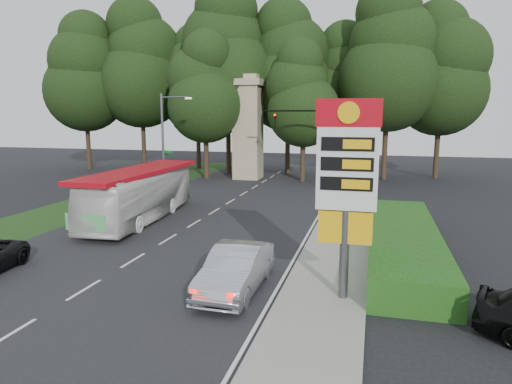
% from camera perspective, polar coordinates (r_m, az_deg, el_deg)
% --- Properties ---
extents(ground, '(120.00, 120.00, 0.00)m').
position_cam_1_polar(ground, '(17.77, -21.62, -11.96)').
color(ground, black).
rests_on(ground, ground).
extents(road_surface, '(14.00, 80.00, 0.02)m').
position_cam_1_polar(road_surface, '(27.86, -6.98, -3.49)').
color(road_surface, black).
rests_on(road_surface, ground).
extents(sidewalk_right, '(3.00, 80.00, 0.12)m').
position_cam_1_polar(sidewalk_right, '(26.01, 10.77, -4.44)').
color(sidewalk_right, gray).
rests_on(sidewalk_right, ground).
extents(grass_verge_left, '(5.00, 50.00, 0.02)m').
position_cam_1_polar(grass_verge_left, '(37.36, -17.22, -0.47)').
color(grass_verge_left, '#193814').
rests_on(grass_verge_left, ground).
extents(hedge, '(3.00, 14.00, 1.20)m').
position_cam_1_polar(hedge, '(22.01, 17.94, -5.91)').
color(hedge, '#1A4712').
rests_on(hedge, ground).
extents(gas_station_pylon, '(2.10, 0.45, 6.85)m').
position_cam_1_polar(gas_station_pylon, '(15.33, 11.31, 2.38)').
color(gas_station_pylon, '#59595E').
rests_on(gas_station_pylon, ground).
extents(traffic_signal_mast, '(6.10, 0.35, 7.20)m').
position_cam_1_polar(traffic_signal_mast, '(37.48, 7.95, 7.09)').
color(traffic_signal_mast, black).
rests_on(traffic_signal_mast, ground).
extents(streetlight_signs, '(2.75, 0.98, 8.00)m').
position_cam_1_polar(streetlight_signs, '(39.15, -11.30, 6.76)').
color(streetlight_signs, '#59595E').
rests_on(streetlight_signs, ground).
extents(monument, '(3.00, 3.00, 10.05)m').
position_cam_1_polar(monument, '(44.86, -1.00, 8.16)').
color(monument, tan).
rests_on(monument, ground).
extents(tree_far_west, '(8.96, 8.96, 17.60)m').
position_cam_1_polar(tree_far_west, '(56.39, -20.70, 13.56)').
color(tree_far_west, '#2D2116').
rests_on(tree_far_west, ground).
extents(tree_west_mid, '(9.80, 9.80, 19.25)m').
position_cam_1_polar(tree_west_mid, '(55.04, -14.23, 15.03)').
color(tree_west_mid, '#2D2116').
rests_on(tree_west_mid, ground).
extents(tree_west_near, '(8.40, 8.40, 16.50)m').
position_cam_1_polar(tree_west_near, '(54.17, -7.37, 13.56)').
color(tree_west_near, '#2D2116').
rests_on(tree_west_near, ground).
extents(tree_center_left, '(10.08, 10.08, 19.80)m').
position_cam_1_polar(tree_center_left, '(48.91, -3.57, 16.40)').
color(tree_center_left, '#2D2116').
rests_on(tree_center_left, ground).
extents(tree_center_right, '(9.24, 9.24, 18.15)m').
position_cam_1_polar(tree_center_right, '(49.25, 4.08, 15.17)').
color(tree_center_right, '#2D2116').
rests_on(tree_center_right, ground).
extents(tree_east_near, '(8.12, 8.12, 15.95)m').
position_cam_1_polar(tree_east_near, '(50.46, 10.24, 13.39)').
color(tree_east_near, '#2D2116').
rests_on(tree_east_near, ground).
extents(tree_east_mid, '(9.52, 9.52, 18.70)m').
position_cam_1_polar(tree_east_mid, '(46.47, 16.29, 15.56)').
color(tree_east_mid, '#2D2116').
rests_on(tree_east_mid, ground).
extents(tree_far_east, '(8.68, 8.68, 17.05)m').
position_cam_1_polar(tree_far_east, '(48.72, 22.23, 13.76)').
color(tree_far_east, '#2D2116').
rests_on(tree_far_east, ground).
extents(tree_monument_left, '(7.28, 7.28, 14.30)m').
position_cam_1_polar(tree_monument_left, '(45.20, -6.38, 12.65)').
color(tree_monument_left, '#2D2116').
rests_on(tree_monument_left, ground).
extents(tree_monument_right, '(6.72, 6.72, 13.20)m').
position_cam_1_polar(tree_monument_right, '(43.22, 6.00, 11.90)').
color(tree_monument_right, '#2D2116').
rests_on(tree_monument_right, ground).
extents(transit_bus, '(3.45, 11.28, 3.09)m').
position_cam_1_polar(transit_bus, '(28.27, -14.29, -0.35)').
color(transit_bus, white).
rests_on(transit_bus, ground).
extents(sedan_silver, '(1.77, 4.99, 1.64)m').
position_cam_1_polar(sedan_silver, '(16.73, -2.55, -9.62)').
color(sedan_silver, '#B8BBC1').
rests_on(sedan_silver, ground).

